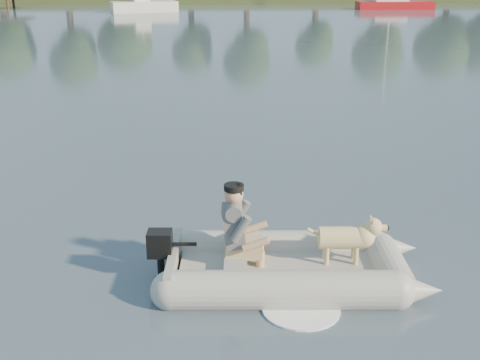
{
  "coord_description": "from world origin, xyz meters",
  "views": [
    {
      "loc": [
        -0.11,
        -7.58,
        4.15
      ],
      "look_at": [
        0.31,
        1.75,
        0.75
      ],
      "focal_mm": 45.0,
      "sensor_mm": 36.0,
      "label": 1
    }
  ],
  "objects_px": {
    "man": "(236,223)",
    "sailboat": "(394,4)",
    "dog": "(341,241)",
    "dinghy": "(291,238)"
  },
  "relations": [
    {
      "from": "dinghy",
      "to": "man",
      "type": "height_order",
      "value": "man"
    },
    {
      "from": "dog",
      "to": "sailboat",
      "type": "distance_m",
      "value": 52.24
    },
    {
      "from": "man",
      "to": "dog",
      "type": "xyz_separation_m",
      "value": [
        1.44,
        -0.06,
        -0.28
      ]
    },
    {
      "from": "man",
      "to": "sailboat",
      "type": "bearing_deg",
      "value": 74.02
    },
    {
      "from": "dinghy",
      "to": "sailboat",
      "type": "distance_m",
      "value": 52.47
    },
    {
      "from": "dinghy",
      "to": "dog",
      "type": "distance_m",
      "value": 0.7
    },
    {
      "from": "man",
      "to": "sailboat",
      "type": "xyz_separation_m",
      "value": [
        16.65,
        49.91,
        -0.41
      ]
    },
    {
      "from": "dog",
      "to": "sailboat",
      "type": "relative_size",
      "value": 0.1
    },
    {
      "from": "dog",
      "to": "sailboat",
      "type": "bearing_deg",
      "value": 75.54
    },
    {
      "from": "dinghy",
      "to": "dog",
      "type": "height_order",
      "value": "dinghy"
    }
  ]
}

